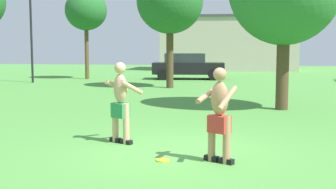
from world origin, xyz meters
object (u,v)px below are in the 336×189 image
(player_near, at_px, (121,101))
(car_black_near_post, at_px, (187,66))
(frisbee, at_px, (163,160))
(lamp_post, at_px, (31,18))
(player_in_red, at_px, (219,113))
(tree_near_building, at_px, (86,11))
(tree_left_field, at_px, (170,1))

(player_near, distance_m, car_black_near_post, 18.33)
(frisbee, height_order, lamp_post, lamp_post)
(player_in_red, height_order, lamp_post, lamp_post)
(player_in_red, distance_m, tree_near_building, 20.98)
(player_near, distance_m, frisbee, 1.90)
(frisbee, bearing_deg, tree_near_building, 112.27)
(player_near, height_order, player_in_red, player_near)
(car_black_near_post, xyz_separation_m, tree_left_field, (-0.23, -5.92, 3.29))
(player_in_red, distance_m, frisbee, 1.27)
(player_in_red, height_order, car_black_near_post, player_in_red)
(tree_left_field, bearing_deg, player_in_red, -78.39)
(lamp_post, distance_m, tree_left_field, 8.26)
(tree_left_field, bearing_deg, tree_near_building, 138.77)
(player_in_red, bearing_deg, tree_left_field, 101.61)
(tree_left_field, bearing_deg, lamp_post, 165.37)
(lamp_post, relative_size, tree_left_field, 1.01)
(player_near, relative_size, tree_near_building, 0.31)
(tree_left_field, relative_size, tree_near_building, 1.06)
(lamp_post, bearing_deg, frisbee, -58.11)
(car_black_near_post, bearing_deg, tree_near_building, -172.79)
(car_black_near_post, distance_m, tree_left_field, 6.77)
(frisbee, distance_m, car_black_near_post, 19.72)
(car_black_near_post, height_order, lamp_post, lamp_post)
(tree_near_building, bearing_deg, player_in_red, -65.23)
(car_black_near_post, height_order, tree_near_building, tree_near_building)
(tree_near_building, bearing_deg, lamp_post, -124.47)
(player_near, bearing_deg, player_in_red, -31.86)
(car_black_near_post, relative_size, tree_left_field, 0.78)
(player_near, distance_m, lamp_post, 17.13)
(car_black_near_post, distance_m, lamp_post, 9.45)
(player_in_red, relative_size, tree_left_field, 0.28)
(lamp_post, height_order, tree_near_building, lamp_post)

